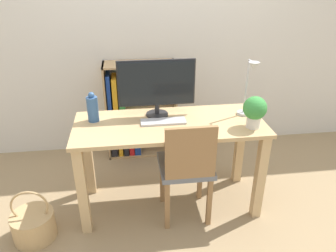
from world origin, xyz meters
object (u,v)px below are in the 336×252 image
keyboard (163,122)px  basket (34,225)px  monitor (157,85)px  bookshelf (130,116)px  chair (187,166)px  vase (93,108)px  potted_plant (255,110)px  desk_lamp (249,84)px

keyboard → basket: bearing=-164.8°
monitor → bookshelf: bearing=106.2°
keyboard → bookshelf: bearing=105.7°
keyboard → chair: chair is taller
bookshelf → basket: size_ratio=2.35×
keyboard → vase: vase is taller
chair → potted_plant: bearing=5.5°
monitor → desk_lamp: desk_lamp is taller
desk_lamp → keyboard: bearing=-178.8°
potted_plant → bookshelf: 1.46m
desk_lamp → bookshelf: bearing=136.1°
vase → desk_lamp: size_ratio=0.52×
keyboard → vase: (-0.53, 0.10, 0.10)m
monitor → basket: bearing=-156.9°
basket → vase: bearing=37.9°
keyboard → bookshelf: (-0.25, 0.88, -0.35)m
chair → bookshelf: (-0.40, 1.09, -0.06)m
vase → bookshelf: bearing=70.5°
potted_plant → chair: 0.65m
vase → desk_lamp: (1.18, -0.09, 0.17)m
monitor → desk_lamp: (0.69, -0.13, 0.02)m
keyboard → basket: 1.23m
monitor → vase: monitor is taller
monitor → potted_plant: bearing=-24.2°
vase → chair: vase is taller
chair → basket: chair is taller
vase → keyboard: bearing=-10.8°
vase → chair: 0.83m
monitor → keyboard: bearing=-76.9°
bookshelf → basket: bookshelf is taller
desk_lamp → potted_plant: size_ratio=1.90×
keyboard → potted_plant: potted_plant is taller
keyboard → desk_lamp: desk_lamp is taller
chair → basket: size_ratio=2.08×
monitor → chair: 0.66m
potted_plant → bookshelf: potted_plant is taller
vase → bookshelf: (0.28, 0.78, -0.44)m
vase → basket: (-0.48, -0.37, -0.75)m
keyboard → chair: size_ratio=0.39×
monitor → vase: bearing=-175.2°
potted_plant → basket: (-1.65, -0.11, -0.78)m
potted_plant → vase: bearing=167.3°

